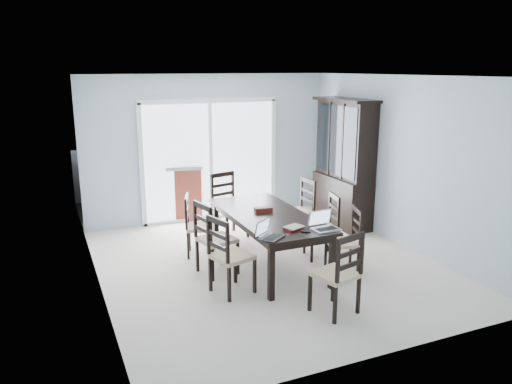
# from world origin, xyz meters

# --- Properties ---
(floor) EXTENTS (5.00, 5.00, 0.00)m
(floor) POSITION_xyz_m (0.00, 0.00, 0.00)
(floor) COLOR silver
(floor) RESTS_ON ground
(ceiling) EXTENTS (5.00, 5.00, 0.00)m
(ceiling) POSITION_xyz_m (0.00, 0.00, 2.60)
(ceiling) COLOR white
(ceiling) RESTS_ON back_wall
(back_wall) EXTENTS (4.50, 0.02, 2.60)m
(back_wall) POSITION_xyz_m (0.00, 2.50, 1.30)
(back_wall) COLOR #A9BDC9
(back_wall) RESTS_ON floor
(wall_left) EXTENTS (0.02, 5.00, 2.60)m
(wall_left) POSITION_xyz_m (-2.25, 0.00, 1.30)
(wall_left) COLOR #A9BDC9
(wall_left) RESTS_ON floor
(wall_right) EXTENTS (0.02, 5.00, 2.60)m
(wall_right) POSITION_xyz_m (2.25, 0.00, 1.30)
(wall_right) COLOR #A9BDC9
(wall_right) RESTS_ON floor
(balcony) EXTENTS (4.50, 2.00, 0.10)m
(balcony) POSITION_xyz_m (0.00, 3.50, -0.05)
(balcony) COLOR gray
(balcony) RESTS_ON ground
(railing) EXTENTS (4.50, 0.06, 1.10)m
(railing) POSITION_xyz_m (0.00, 4.50, 0.55)
(railing) COLOR #99999E
(railing) RESTS_ON balcony
(dining_table) EXTENTS (1.00, 2.20, 0.75)m
(dining_table) POSITION_xyz_m (0.00, 0.00, 0.67)
(dining_table) COLOR black
(dining_table) RESTS_ON floor
(china_hutch) EXTENTS (0.50, 1.38, 2.20)m
(china_hutch) POSITION_xyz_m (2.02, 1.25, 1.07)
(china_hutch) COLOR black
(china_hutch) RESTS_ON floor
(sliding_door) EXTENTS (2.52, 0.05, 2.18)m
(sliding_door) POSITION_xyz_m (0.00, 2.48, 1.09)
(sliding_door) COLOR silver
(sliding_door) RESTS_ON floor
(chair_left_near) EXTENTS (0.55, 0.54, 1.15)m
(chair_left_near) POSITION_xyz_m (-0.86, -0.63, 0.61)
(chair_left_near) COLOR black
(chair_left_near) RESTS_ON floor
(chair_left_mid) EXTENTS (0.53, 0.52, 1.16)m
(chair_left_mid) POSITION_xyz_m (-0.83, 0.01, 0.62)
(chair_left_mid) COLOR black
(chair_left_mid) RESTS_ON floor
(chair_left_far) EXTENTS (0.51, 0.51, 1.05)m
(chair_left_far) POSITION_xyz_m (-0.82, 0.79, 0.56)
(chair_left_far) COLOR black
(chair_left_far) RESTS_ON floor
(chair_right_near) EXTENTS (0.50, 0.49, 1.04)m
(chair_right_near) POSITION_xyz_m (0.90, -0.64, 0.55)
(chair_right_near) COLOR black
(chair_right_near) RESTS_ON floor
(chair_right_mid) EXTENTS (0.49, 0.48, 1.08)m
(chair_right_mid) POSITION_xyz_m (0.92, -0.03, 0.57)
(chair_right_mid) COLOR black
(chair_right_mid) RESTS_ON floor
(chair_right_far) EXTENTS (0.46, 0.45, 1.15)m
(chair_right_far) POSITION_xyz_m (0.94, 0.77, 0.61)
(chair_right_far) COLOR black
(chair_right_far) RESTS_ON floor
(chair_end_near) EXTENTS (0.52, 0.53, 1.13)m
(chair_end_near) POSITION_xyz_m (0.13, -1.65, 0.60)
(chair_end_near) COLOR black
(chair_end_near) RESTS_ON floor
(chair_end_far) EXTENTS (0.55, 0.56, 1.20)m
(chair_end_far) POSITION_xyz_m (-0.07, 1.47, 0.64)
(chair_end_far) COLOR black
(chair_end_far) RESTS_ON floor
(laptop_dark) EXTENTS (0.38, 0.36, 0.21)m
(laptop_dark) POSITION_xyz_m (-0.38, -0.92, 0.80)
(laptop_dark) COLOR black
(laptop_dark) RESTS_ON dining_table
(laptop_silver) EXTENTS (0.35, 0.25, 0.23)m
(laptop_silver) POSITION_xyz_m (0.37, -0.91, 0.81)
(laptop_silver) COLOR #B7B7B9
(laptop_silver) RESTS_ON dining_table
(book_stack) EXTENTS (0.28, 0.24, 0.04)m
(book_stack) POSITION_xyz_m (0.01, -0.73, 0.77)
(book_stack) COLOR maroon
(book_stack) RESTS_ON dining_table
(cell_phone) EXTENTS (0.13, 0.11, 0.01)m
(cell_phone) POSITION_xyz_m (0.10, -0.88, 0.76)
(cell_phone) COLOR black
(cell_phone) RESTS_ON dining_table
(game_box) EXTENTS (0.26, 0.15, 0.06)m
(game_box) POSITION_xyz_m (-0.01, 0.14, 0.78)
(game_box) COLOR #48100E
(game_box) RESTS_ON dining_table
(hot_tub) EXTENTS (2.22, 2.05, 1.00)m
(hot_tub) POSITION_xyz_m (-0.98, 3.38, 0.50)
(hot_tub) COLOR maroon
(hot_tub) RESTS_ON balcony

